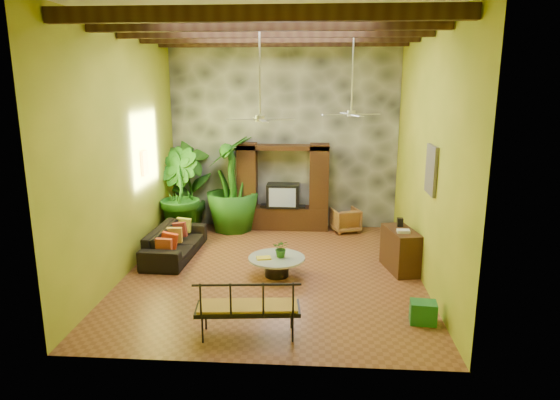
# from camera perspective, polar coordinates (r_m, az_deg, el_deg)

# --- Properties ---
(ground) EXTENTS (7.00, 7.00, 0.00)m
(ground) POSITION_cam_1_polar(r_m,az_deg,el_deg) (10.54, -0.79, -8.17)
(ground) COLOR brown
(ground) RESTS_ON ground
(ceiling) EXTENTS (6.00, 7.00, 0.02)m
(ceiling) POSITION_cam_1_polar(r_m,az_deg,el_deg) (9.86, -0.88, 19.96)
(ceiling) COLOR silver
(ceiling) RESTS_ON back_wall
(back_wall) EXTENTS (6.00, 0.02, 5.00)m
(back_wall) POSITION_cam_1_polar(r_m,az_deg,el_deg) (13.36, 0.46, 7.52)
(back_wall) COLOR olive
(back_wall) RESTS_ON ground
(left_wall) EXTENTS (0.02, 7.00, 5.00)m
(left_wall) POSITION_cam_1_polar(r_m,az_deg,el_deg) (10.58, -17.32, 5.34)
(left_wall) COLOR olive
(left_wall) RESTS_ON ground
(right_wall) EXTENTS (0.02, 7.00, 5.00)m
(right_wall) POSITION_cam_1_polar(r_m,az_deg,el_deg) (10.09, 16.47, 5.03)
(right_wall) COLOR olive
(right_wall) RESTS_ON ground
(stone_accent_wall) EXTENTS (5.98, 0.10, 4.98)m
(stone_accent_wall) POSITION_cam_1_polar(r_m,az_deg,el_deg) (13.30, 0.44, 7.50)
(stone_accent_wall) COLOR #3C3E44
(stone_accent_wall) RESTS_ON ground
(ceiling_beams) EXTENTS (5.95, 5.36, 0.22)m
(ceiling_beams) POSITION_cam_1_polar(r_m,az_deg,el_deg) (9.83, -0.88, 18.69)
(ceiling_beams) COLOR #301D0F
(ceiling_beams) RESTS_ON ceiling
(entertainment_center) EXTENTS (2.40, 0.55, 2.30)m
(entertainment_center) POSITION_cam_1_polar(r_m,az_deg,el_deg) (13.25, 0.34, 0.74)
(entertainment_center) COLOR #331D0E
(entertainment_center) RESTS_ON ground
(ceiling_fan_front) EXTENTS (1.28, 1.28, 1.86)m
(ceiling_fan_front) POSITION_cam_1_polar(r_m,az_deg,el_deg) (9.43, -2.29, 10.52)
(ceiling_fan_front) COLOR silver
(ceiling_fan_front) RESTS_ON ceiling
(ceiling_fan_back) EXTENTS (1.28, 1.28, 1.86)m
(ceiling_fan_back) POSITION_cam_1_polar(r_m,az_deg,el_deg) (10.99, 8.19, 10.82)
(ceiling_fan_back) COLOR silver
(ceiling_fan_back) RESTS_ON ceiling
(wall_art_mask) EXTENTS (0.06, 0.32, 0.55)m
(wall_art_mask) POSITION_cam_1_polar(r_m,az_deg,el_deg) (11.55, -15.22, 4.11)
(wall_art_mask) COLOR yellow
(wall_art_mask) RESTS_ON left_wall
(wall_art_painting) EXTENTS (0.06, 0.70, 0.90)m
(wall_art_painting) POSITION_cam_1_polar(r_m,az_deg,el_deg) (9.53, 16.90, 3.31)
(wall_art_painting) COLOR #275891
(wall_art_painting) RESTS_ON right_wall
(sofa) EXTENTS (0.99, 2.32, 0.67)m
(sofa) POSITION_cam_1_polar(r_m,az_deg,el_deg) (11.56, -11.93, -4.72)
(sofa) COLOR black
(sofa) RESTS_ON ground
(wicker_armchair) EXTENTS (0.86, 0.87, 0.62)m
(wicker_armchair) POSITION_cam_1_polar(r_m,az_deg,el_deg) (13.26, 7.47, -2.28)
(wicker_armchair) COLOR #926035
(wicker_armchair) RESTS_ON ground
(tall_plant_a) EXTENTS (1.50, 1.27, 2.42)m
(tall_plant_a) POSITION_cam_1_polar(r_m,az_deg,el_deg) (13.61, -10.36, 1.91)
(tall_plant_a) COLOR #255E18
(tall_plant_a) RESTS_ON ground
(tall_plant_b) EXTENTS (1.55, 1.59, 2.26)m
(tall_plant_b) POSITION_cam_1_polar(r_m,az_deg,el_deg) (12.79, -11.60, 0.75)
(tall_plant_b) COLOR #1D5C18
(tall_plant_b) RESTS_ON ground
(tall_plant_c) EXTENTS (1.45, 1.45, 2.51)m
(tall_plant_c) POSITION_cam_1_polar(r_m,az_deg,el_deg) (13.11, -5.53, 1.84)
(tall_plant_c) COLOR #226019
(tall_plant_c) RESTS_ON ground
(coffee_table) EXTENTS (1.15, 1.15, 0.40)m
(coffee_table) POSITION_cam_1_polar(r_m,az_deg,el_deg) (10.23, -0.38, -7.32)
(coffee_table) COLOR black
(coffee_table) RESTS_ON ground
(centerpiece_plant) EXTENTS (0.36, 0.32, 0.37)m
(centerpiece_plant) POSITION_cam_1_polar(r_m,az_deg,el_deg) (10.14, 0.17, -5.53)
(centerpiece_plant) COLOR #225516
(centerpiece_plant) RESTS_ON coffee_table
(yellow_tray) EXTENTS (0.33, 0.27, 0.03)m
(yellow_tray) POSITION_cam_1_polar(r_m,az_deg,el_deg) (10.10, -1.87, -6.64)
(yellow_tray) COLOR gold
(yellow_tray) RESTS_ON coffee_table
(iron_bench) EXTENTS (1.66, 0.73, 0.57)m
(iron_bench) POSITION_cam_1_polar(r_m,az_deg,el_deg) (7.81, -3.77, -11.99)
(iron_bench) COLOR black
(iron_bench) RESTS_ON ground
(side_console) EXTENTS (0.72, 1.19, 0.88)m
(side_console) POSITION_cam_1_polar(r_m,az_deg,el_deg) (10.77, 13.60, -5.57)
(side_console) COLOR #341C10
(side_console) RESTS_ON ground
(green_bin) EXTENTS (0.45, 0.35, 0.37)m
(green_bin) POSITION_cam_1_polar(r_m,az_deg,el_deg) (8.71, 16.04, -12.25)
(green_bin) COLOR #1C6B36
(green_bin) RESTS_ON ground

